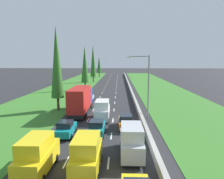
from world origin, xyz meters
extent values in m
plane|color=#28282B|center=(0.00, 60.00, 0.00)|extent=(300.00, 300.00, 0.00)
cube|color=#387528|center=(-12.65, 60.00, 0.02)|extent=(14.00, 140.00, 0.04)
cube|color=#387528|center=(14.35, 60.00, 0.02)|extent=(14.00, 140.00, 0.04)
cube|color=#9E9B93|center=(5.70, 60.00, 0.42)|extent=(0.44, 120.00, 0.85)
cube|color=white|center=(-1.75, 15.00, 0.01)|extent=(0.14, 2.00, 0.01)
cube|color=white|center=(-1.75, 21.00, 0.01)|extent=(0.14, 2.00, 0.01)
cube|color=white|center=(-1.75, 27.00, 0.01)|extent=(0.14, 2.00, 0.01)
cube|color=white|center=(-1.75, 33.00, 0.01)|extent=(0.14, 2.00, 0.01)
cube|color=white|center=(-1.75, 39.00, 0.01)|extent=(0.14, 2.00, 0.01)
cube|color=white|center=(-1.75, 45.00, 0.01)|extent=(0.14, 2.00, 0.01)
cube|color=white|center=(-1.75, 51.00, 0.01)|extent=(0.14, 2.00, 0.01)
cube|color=white|center=(-1.75, 57.00, 0.01)|extent=(0.14, 2.00, 0.01)
cube|color=white|center=(-1.75, 63.00, 0.01)|extent=(0.14, 2.00, 0.01)
cube|color=white|center=(-1.75, 69.00, 0.01)|extent=(0.14, 2.00, 0.01)
cube|color=white|center=(-1.75, 75.00, 0.01)|extent=(0.14, 2.00, 0.01)
cube|color=white|center=(-1.75, 81.00, 0.01)|extent=(0.14, 2.00, 0.01)
cube|color=white|center=(-1.75, 87.00, 0.01)|extent=(0.14, 2.00, 0.01)
cube|color=white|center=(-1.75, 93.00, 0.01)|extent=(0.14, 2.00, 0.01)
cube|color=white|center=(-1.75, 99.00, 0.01)|extent=(0.14, 2.00, 0.01)
cube|color=white|center=(-1.75, 105.00, 0.01)|extent=(0.14, 2.00, 0.01)
cube|color=white|center=(-1.75, 111.00, 0.01)|extent=(0.14, 2.00, 0.01)
cube|color=white|center=(-1.75, 117.00, 0.01)|extent=(0.14, 2.00, 0.01)
cube|color=white|center=(1.75, 15.00, 0.01)|extent=(0.14, 2.00, 0.01)
cube|color=white|center=(1.75, 21.00, 0.01)|extent=(0.14, 2.00, 0.01)
cube|color=white|center=(1.75, 27.00, 0.01)|extent=(0.14, 2.00, 0.01)
cube|color=white|center=(1.75, 33.00, 0.01)|extent=(0.14, 2.00, 0.01)
cube|color=white|center=(1.75, 39.00, 0.01)|extent=(0.14, 2.00, 0.01)
cube|color=white|center=(1.75, 45.00, 0.01)|extent=(0.14, 2.00, 0.01)
cube|color=white|center=(1.75, 51.00, 0.01)|extent=(0.14, 2.00, 0.01)
cube|color=white|center=(1.75, 57.00, 0.01)|extent=(0.14, 2.00, 0.01)
cube|color=white|center=(1.75, 63.00, 0.01)|extent=(0.14, 2.00, 0.01)
cube|color=white|center=(1.75, 69.00, 0.01)|extent=(0.14, 2.00, 0.01)
cube|color=white|center=(1.75, 75.00, 0.01)|extent=(0.14, 2.00, 0.01)
cube|color=white|center=(1.75, 81.00, 0.01)|extent=(0.14, 2.00, 0.01)
cube|color=white|center=(1.75, 87.00, 0.01)|extent=(0.14, 2.00, 0.01)
cube|color=white|center=(1.75, 93.00, 0.01)|extent=(0.14, 2.00, 0.01)
cube|color=white|center=(1.75, 99.00, 0.01)|extent=(0.14, 2.00, 0.01)
cube|color=white|center=(1.75, 105.00, 0.01)|extent=(0.14, 2.00, 0.01)
cube|color=white|center=(1.75, 111.00, 0.01)|extent=(0.14, 2.00, 0.01)
cube|color=white|center=(1.75, 117.00, 0.01)|extent=(0.14, 2.00, 0.01)
cube|color=yellow|center=(0.20, 13.74, 1.02)|extent=(1.90, 4.90, 1.40)
cube|color=yellow|center=(0.20, 13.44, 2.27)|extent=(1.80, 3.10, 1.10)
cylinder|color=black|center=(-0.67, 15.26, 0.32)|extent=(0.22, 0.64, 0.64)
cylinder|color=black|center=(1.07, 15.26, 0.32)|extent=(0.22, 0.64, 0.64)
cylinder|color=black|center=(-0.67, 12.22, 0.32)|extent=(0.22, 0.64, 0.64)
cylinder|color=black|center=(1.07, 12.22, 0.32)|extent=(0.22, 0.64, 0.64)
cube|color=teal|center=(0.09, 21.41, 0.70)|extent=(1.68, 3.90, 0.76)
cube|color=#19232D|center=(0.09, 21.11, 1.40)|extent=(1.52, 1.60, 0.64)
cylinder|color=black|center=(-0.67, 22.62, 0.32)|extent=(0.22, 0.64, 0.64)
cylinder|color=black|center=(0.85, 22.62, 0.32)|extent=(0.22, 0.64, 0.64)
cylinder|color=black|center=(-0.67, 20.20, 0.32)|extent=(0.22, 0.64, 0.64)
cylinder|color=black|center=(0.85, 20.20, 0.32)|extent=(0.22, 0.64, 0.64)
cube|color=yellow|center=(-3.47, 13.52, 1.02)|extent=(1.90, 4.90, 1.40)
cube|color=yellow|center=(-3.47, 13.22, 2.27)|extent=(1.80, 3.10, 1.10)
cylinder|color=black|center=(-4.34, 15.03, 0.32)|extent=(0.22, 0.64, 0.64)
cylinder|color=black|center=(-2.60, 15.03, 0.32)|extent=(0.22, 0.64, 0.64)
cylinder|color=black|center=(-4.34, 12.00, 0.32)|extent=(0.22, 0.64, 0.64)
cylinder|color=black|center=(-2.60, 12.00, 0.32)|extent=(0.22, 0.64, 0.64)
cube|color=teal|center=(-3.30, 21.05, 0.70)|extent=(1.68, 3.90, 0.76)
cube|color=#19232D|center=(-3.30, 20.75, 1.40)|extent=(1.52, 1.60, 0.64)
cylinder|color=black|center=(-4.06, 22.26, 0.32)|extent=(0.22, 0.64, 0.64)
cylinder|color=black|center=(-2.54, 22.26, 0.32)|extent=(0.22, 0.64, 0.64)
cylinder|color=black|center=(-4.06, 19.84, 0.32)|extent=(0.22, 0.64, 0.64)
cylinder|color=black|center=(-2.54, 19.84, 0.32)|extent=(0.22, 0.64, 0.64)
cube|color=white|center=(0.25, 27.32, 1.02)|extent=(1.90, 4.90, 1.40)
cube|color=white|center=(0.25, 27.02, 2.27)|extent=(1.80, 3.10, 1.10)
cylinder|color=black|center=(-0.62, 28.84, 0.32)|extent=(0.22, 0.64, 0.64)
cylinder|color=black|center=(1.12, 28.84, 0.32)|extent=(0.22, 0.64, 0.64)
cylinder|color=black|center=(-0.62, 25.80, 0.32)|extent=(0.22, 0.64, 0.64)
cylinder|color=black|center=(1.12, 25.80, 0.32)|extent=(0.22, 0.64, 0.64)
cube|color=black|center=(-3.40, 30.86, 0.60)|extent=(2.20, 9.40, 0.56)
cube|color=#1E47B7|center=(-3.40, 34.46, 2.13)|extent=(2.40, 2.20, 2.50)
cube|color=#B21E19|center=(-3.40, 29.76, 2.53)|extent=(2.44, 7.20, 3.30)
cylinder|color=black|center=(-4.52, 34.16, 0.32)|extent=(0.22, 0.64, 0.64)
cylinder|color=black|center=(-2.28, 34.16, 0.32)|extent=(0.22, 0.64, 0.64)
cylinder|color=black|center=(-4.52, 28.68, 0.32)|extent=(0.22, 0.64, 0.64)
cylinder|color=black|center=(-2.28, 28.68, 0.32)|extent=(0.22, 0.64, 0.64)
cylinder|color=black|center=(-4.52, 27.60, 0.32)|extent=(0.22, 0.64, 0.64)
cylinder|color=black|center=(-2.28, 27.60, 0.32)|extent=(0.22, 0.64, 0.64)
cube|color=white|center=(-3.56, 40.17, 0.70)|extent=(1.68, 3.90, 0.76)
cube|color=#19232D|center=(-3.56, 39.87, 1.40)|extent=(1.52, 1.60, 0.64)
cylinder|color=black|center=(-4.32, 41.38, 0.32)|extent=(0.22, 0.64, 0.64)
cylinder|color=black|center=(-2.80, 41.38, 0.32)|extent=(0.22, 0.64, 0.64)
cylinder|color=black|center=(-4.32, 38.96, 0.32)|extent=(0.22, 0.64, 0.64)
cylinder|color=black|center=(-2.80, 38.96, 0.32)|extent=(0.22, 0.64, 0.64)
cube|color=silver|center=(3.70, 16.42, 1.02)|extent=(1.90, 4.90, 1.40)
cube|color=silver|center=(3.70, 16.12, 2.27)|extent=(1.80, 3.10, 1.10)
cylinder|color=black|center=(2.83, 17.94, 0.32)|extent=(0.22, 0.64, 0.64)
cylinder|color=black|center=(4.57, 17.94, 0.32)|extent=(0.22, 0.64, 0.64)
cylinder|color=black|center=(2.83, 14.90, 0.32)|extent=(0.22, 0.64, 0.64)
cylinder|color=black|center=(4.57, 14.90, 0.32)|extent=(0.22, 0.64, 0.64)
cube|color=orange|center=(3.42, 23.85, 0.70)|extent=(1.68, 3.90, 0.76)
cube|color=#19232D|center=(3.42, 23.55, 1.40)|extent=(1.52, 1.60, 0.64)
cylinder|color=black|center=(2.66, 25.06, 0.32)|extent=(0.22, 0.64, 0.64)
cylinder|color=black|center=(4.18, 25.06, 0.32)|extent=(0.22, 0.64, 0.64)
cylinder|color=black|center=(2.66, 22.64, 0.32)|extent=(0.22, 0.64, 0.64)
cylinder|color=black|center=(4.18, 22.64, 0.32)|extent=(0.22, 0.64, 0.64)
cylinder|color=#4C3823|center=(-7.57, 32.50, 1.10)|extent=(0.41, 0.41, 2.20)
cone|color=#2D6623|center=(-7.57, 32.50, 8.03)|extent=(2.15, 2.15, 11.67)
cylinder|color=#4C3823|center=(-6.98, 56.30, 1.10)|extent=(0.40, 0.40, 2.20)
cone|color=#2D6623|center=(-6.98, 56.30, 7.24)|extent=(2.11, 2.11, 10.08)
cylinder|color=#4C3823|center=(-7.21, 76.55, 1.10)|extent=(0.41, 0.41, 2.20)
cone|color=#2D6623|center=(-7.21, 76.55, 8.12)|extent=(2.15, 2.15, 11.84)
cylinder|color=#4C3823|center=(-7.15, 99.00, 1.10)|extent=(0.39, 0.39, 2.20)
cone|color=#2D6623|center=(-7.15, 99.00, 6.19)|extent=(2.05, 2.05, 7.97)
cylinder|color=gray|center=(6.72, 28.03, 4.50)|extent=(0.20, 0.20, 9.00)
cylinder|color=gray|center=(5.32, 28.03, 8.85)|extent=(2.80, 0.12, 0.12)
cube|color=silver|center=(3.92, 28.03, 8.75)|extent=(0.60, 0.28, 0.20)
camera|label=1|loc=(2.60, -0.80, 8.37)|focal=32.98mm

